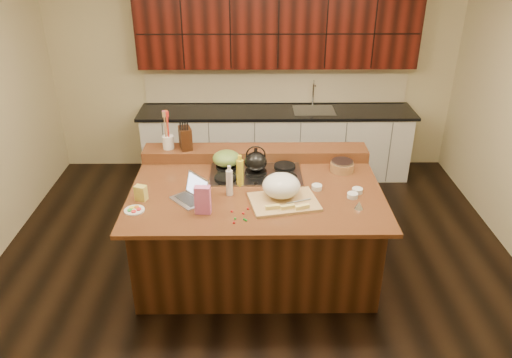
{
  "coord_description": "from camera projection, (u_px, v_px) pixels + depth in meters",
  "views": [
    {
      "loc": [
        -0.04,
        -4.2,
        3.2
      ],
      "look_at": [
        0.0,
        0.05,
        1.0
      ],
      "focal_mm": 35.0,
      "sensor_mm": 36.0,
      "label": 1
    }
  ],
  "objects": [
    {
      "name": "room",
      "position": [
        256.0,
        148.0,
        4.58
      ],
      "size": [
        5.52,
        5.02,
        2.72
      ],
      "color": "black",
      "rests_on": "ground"
    },
    {
      "name": "island",
      "position": [
        256.0,
        229.0,
        4.99
      ],
      "size": [
        2.4,
        1.6,
        0.92
      ],
      "color": "black",
      "rests_on": "ground"
    },
    {
      "name": "back_ledge",
      "position": [
        255.0,
        153.0,
        5.37
      ],
      "size": [
        2.4,
        0.3,
        0.12
      ],
      "primitive_type": "cube",
      "color": "black",
      "rests_on": "island"
    },
    {
      "name": "cooktop",
      "position": [
        256.0,
        173.0,
        5.04
      ],
      "size": [
        0.92,
        0.52,
        0.05
      ],
      "color": "gray",
      "rests_on": "island"
    },
    {
      "name": "back_counter",
      "position": [
        277.0,
        106.0,
        6.73
      ],
      "size": [
        3.7,
        0.66,
        2.4
      ],
      "color": "silver",
      "rests_on": "ground"
    },
    {
      "name": "kettle",
      "position": [
        256.0,
        162.0,
        4.98
      ],
      "size": [
        0.3,
        0.3,
        0.2
      ],
      "primitive_type": "ellipsoid",
      "rotation": [
        0.0,
        0.0,
        0.42
      ],
      "color": "black",
      "rests_on": "cooktop"
    },
    {
      "name": "green_bowl",
      "position": [
        226.0,
        158.0,
        5.1
      ],
      "size": [
        0.29,
        0.29,
        0.16
      ],
      "primitive_type": "ellipsoid",
      "rotation": [
        0.0,
        0.0,
        -0.02
      ],
      "color": "olive",
      "rests_on": "cooktop"
    },
    {
      "name": "laptop",
      "position": [
        192.0,
        194.0,
        4.57
      ],
      "size": [
        0.39,
        0.4,
        0.22
      ],
      "rotation": [
        0.0,
        0.0,
        -0.86
      ],
      "color": "#B7B7BC",
      "rests_on": "island"
    },
    {
      "name": "oil_bottle",
      "position": [
        240.0,
        173.0,
        4.78
      ],
      "size": [
        0.07,
        0.07,
        0.27
      ],
      "primitive_type": "cylinder",
      "rotation": [
        0.0,
        0.0,
        -0.06
      ],
      "color": "gold",
      "rests_on": "island"
    },
    {
      "name": "vinegar_bottle",
      "position": [
        229.0,
        183.0,
        4.62
      ],
      "size": [
        0.07,
        0.07,
        0.25
      ],
      "primitive_type": "cylinder",
      "rotation": [
        0.0,
        0.0,
        -0.16
      ],
      "color": "silver",
      "rests_on": "island"
    },
    {
      "name": "wooden_tray",
      "position": [
        282.0,
        189.0,
        4.54
      ],
      "size": [
        0.67,
        0.55,
        0.24
      ],
      "rotation": [
        0.0,
        0.0,
        0.2
      ],
      "color": "tan",
      "rests_on": "island"
    },
    {
      "name": "ramekin_a",
      "position": [
        352.0,
        195.0,
        4.62
      ],
      "size": [
        0.13,
        0.13,
        0.04
      ],
      "primitive_type": "cylinder",
      "rotation": [
        0.0,
        0.0,
        -0.32
      ],
      "color": "white",
      "rests_on": "island"
    },
    {
      "name": "ramekin_b",
      "position": [
        357.0,
        191.0,
        4.7
      ],
      "size": [
        0.11,
        0.11,
        0.04
      ],
      "primitive_type": "cylinder",
      "rotation": [
        0.0,
        0.0,
        0.15
      ],
      "color": "white",
      "rests_on": "island"
    },
    {
      "name": "ramekin_c",
      "position": [
        317.0,
        187.0,
        4.76
      ],
      "size": [
        0.12,
        0.12,
        0.04
      ],
      "primitive_type": "cylinder",
      "rotation": [
        0.0,
        0.0,
        0.22
      ],
      "color": "white",
      "rests_on": "island"
    },
    {
      "name": "strainer_bowl",
      "position": [
        342.0,
        167.0,
        5.11
      ],
      "size": [
        0.31,
        0.31,
        0.09
      ],
      "primitive_type": "cylinder",
      "rotation": [
        0.0,
        0.0,
        -0.35
      ],
      "color": "#996B3F",
      "rests_on": "island"
    },
    {
      "name": "kitchen_timer",
      "position": [
        359.0,
        205.0,
        4.44
      ],
      "size": [
        0.11,
        0.11,
        0.07
      ],
      "primitive_type": "cone",
      "rotation": [
        0.0,
        0.0,
        -0.41
      ],
      "color": "silver",
      "rests_on": "island"
    },
    {
      "name": "pink_bag",
      "position": [
        203.0,
        200.0,
        4.33
      ],
      "size": [
        0.14,
        0.08,
        0.26
      ],
      "primitive_type": "cube",
      "rotation": [
        0.0,
        0.0,
        -0.08
      ],
      "color": "#D062A0",
      "rests_on": "island"
    },
    {
      "name": "candy_plate",
      "position": [
        134.0,
        210.0,
        4.41
      ],
      "size": [
        0.24,
        0.24,
        0.01
      ],
      "primitive_type": "cylinder",
      "rotation": [
        0.0,
        0.0,
        0.41
      ],
      "color": "white",
      "rests_on": "island"
    },
    {
      "name": "package_box",
      "position": [
        141.0,
        193.0,
        4.56
      ],
      "size": [
        0.12,
        0.1,
        0.14
      ],
      "primitive_type": "cube",
      "rotation": [
        0.0,
        0.0,
        -0.32
      ],
      "color": "gold",
      "rests_on": "island"
    },
    {
      "name": "utensil_crock",
      "position": [
        168.0,
        142.0,
        5.31
      ],
      "size": [
        0.14,
        0.14,
        0.14
      ],
      "primitive_type": "cylinder",
      "rotation": [
        0.0,
        0.0,
        -0.18
      ],
      "color": "white",
      "rests_on": "back_ledge"
    },
    {
      "name": "knife_block",
      "position": [
        185.0,
        138.0,
        5.29
      ],
      "size": [
        0.17,
        0.22,
        0.23
      ],
      "primitive_type": "cube",
      "rotation": [
        0.0,
        0.0,
        0.3
      ],
      "color": "black",
      "rests_on": "back_ledge"
    },
    {
      "name": "gumdrop_0",
      "position": [
        248.0,
        209.0,
        4.43
      ],
      "size": [
        0.02,
        0.02,
        0.02
      ],
      "primitive_type": "ellipsoid",
      "color": "red",
      "rests_on": "island"
    },
    {
      "name": "gumdrop_1",
      "position": [
        269.0,
        215.0,
        4.34
      ],
      "size": [
        0.02,
        0.02,
        0.02
      ],
      "primitive_type": "ellipsoid",
      "color": "#198C26",
      "rests_on": "island"
    },
    {
      "name": "gumdrop_2",
      "position": [
        234.0,
        223.0,
        4.23
      ],
      "size": [
        0.02,
        0.02,
        0.02
      ],
      "primitive_type": "ellipsoid",
      "color": "red",
      "rests_on": "island"
    },
    {
      "name": "gumdrop_3",
      "position": [
        263.0,
        216.0,
        4.32
      ],
      "size": [
        0.02,
        0.02,
        0.02
      ],
      "primitive_type": "ellipsoid",
      "color": "#198C26",
      "rests_on": "island"
    },
    {
      "name": "gumdrop_4",
      "position": [
        243.0,
        213.0,
        4.36
      ],
      "size": [
        0.02,
        0.02,
        0.02
      ],
      "primitive_type": "ellipsoid",
      "color": "red",
      "rests_on": "island"
    },
    {
      "name": "gumdrop_5",
      "position": [
        244.0,
        219.0,
        4.27
      ],
      "size": [
        0.02,
        0.02,
        0.02
      ],
      "primitive_type": "ellipsoid",
      "color": "#198C26",
      "rests_on": "island"
    },
    {
      "name": "gumdrop_6",
      "position": [
        266.0,
        214.0,
        4.34
      ],
      "size": [
        0.02,
        0.02,
        0.02
      ],
      "primitive_type": "ellipsoid",
      "color": "red",
      "rests_on": "island"
    },
    {
      "name": "gumdrop_7",
      "position": [
        235.0,
        219.0,
        4.28
      ],
      "size": [
        0.02,
        0.02,
        0.02
      ],
      "primitive_type": "ellipsoid",
      "color": "#198C26",
      "rests_on": "island"
    },
    {
      "name": "gumdrop_8",
      "position": [
        264.0,
        209.0,
        4.43
      ],
      "size": [
        0.02,
        0.02,
        0.02
      ],
      "primitive_type": "ellipsoid",
      "color": "red",
      "rests_on": "island"
    },
    {
      "name": "gumdrop_9",
      "position": [
        272.0,
        212.0,
        4.38
      ],
      "size": [
        0.02,
        0.02,
        0.02
      ],
      "primitive_type": "ellipsoid",
      "color": "#198C26",
      "rests_on": "island"
    },
    {
      "name": "gumdrop_10",
      "position": [
        268.0,
        208.0,
        4.44
      ],
      "size": [
        0.02,
        0.02,
        0.02
      ],
      "primitive_type": "ellipsoid",
      "color": "red",
      "rests_on": "island"
    },
    {
      "name": "gumdrop_11",
      "position": [
        246.0,
        220.0,
        4.26
      ],
      "size": [
        0.02,
        0.02,
        0.02
      ],
      "primitive_type": "ellipsoid",
      "color": "#198C26",
      "rests_on": "island"
    },
    {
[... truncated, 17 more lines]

